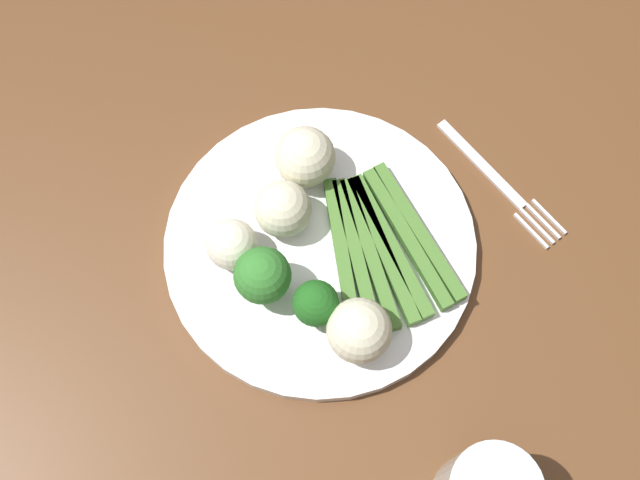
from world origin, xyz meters
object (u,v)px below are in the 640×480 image
(cauliflower_outer_edge, at_px, (359,331))
(fork, at_px, (499,182))
(plate, at_px, (320,245))
(broccoli_back_right, at_px, (316,304))
(cauliflower_near_fork, at_px, (305,157))
(asparagus_bundle, at_px, (381,246))
(cauliflower_near_center, at_px, (232,244))
(broccoli_front_left, at_px, (262,276))
(cauliflower_edge, at_px, (283,209))
(dining_table, at_px, (356,234))

(cauliflower_outer_edge, relative_size, fork, 0.35)
(fork, bearing_deg, plate, -106.85)
(broccoli_back_right, xyz_separation_m, cauliflower_near_fork, (-0.04, -0.14, 0.00))
(asparagus_bundle, relative_size, fork, 0.97)
(broccoli_back_right, relative_size, cauliflower_near_center, 1.07)
(cauliflower_near_center, bearing_deg, broccoli_back_right, 121.70)
(asparagus_bundle, bearing_deg, broccoli_front_left, -90.03)
(cauliflower_near_center, bearing_deg, asparagus_bundle, 161.00)
(asparagus_bundle, relative_size, cauliflower_outer_edge, 2.82)
(cauliflower_edge, bearing_deg, broccoli_back_right, 87.20)
(plate, bearing_deg, cauliflower_near_fork, -100.49)
(fork, bearing_deg, cauliflower_edge, -115.59)
(broccoli_back_right, xyz_separation_m, broccoli_front_left, (0.03, -0.04, 0.01))
(dining_table, height_order, plate, plate)
(plate, distance_m, broccoli_back_right, 0.08)
(cauliflower_edge, relative_size, fork, 0.32)
(dining_table, distance_m, asparagus_bundle, 0.14)
(cauliflower_outer_edge, bearing_deg, asparagus_bundle, -126.36)
(broccoli_back_right, xyz_separation_m, cauliflower_outer_edge, (-0.03, 0.04, -0.00))
(dining_table, relative_size, broccoli_front_left, 22.42)
(broccoli_front_left, relative_size, cauliflower_near_center, 1.32)
(broccoli_back_right, bearing_deg, asparagus_bundle, -155.32)
(cauliflower_near_center, bearing_deg, cauliflower_outer_edge, 123.04)
(cauliflower_outer_edge, bearing_deg, cauliflower_near_fork, -95.39)
(dining_table, distance_m, cauliflower_edge, 0.17)
(broccoli_front_left, relative_size, cauliflower_outer_edge, 1.10)
(cauliflower_outer_edge, xyz_separation_m, fork, (-0.19, -0.10, -0.04))
(plate, distance_m, fork, 0.19)
(broccoli_back_right, distance_m, fork, 0.23)
(plate, xyz_separation_m, cauliflower_edge, (0.02, -0.03, 0.03))
(asparagus_bundle, height_order, cauliflower_outer_edge, cauliflower_outer_edge)
(cauliflower_near_fork, xyz_separation_m, cauliflower_outer_edge, (0.02, 0.17, -0.00))
(broccoli_front_left, relative_size, cauliflower_edge, 1.17)
(plate, xyz_separation_m, broccoli_front_left, (0.06, 0.02, 0.04))
(cauliflower_near_center, bearing_deg, plate, 167.26)
(cauliflower_edge, height_order, cauliflower_near_center, cauliflower_edge)
(broccoli_front_left, xyz_separation_m, cauliflower_outer_edge, (-0.06, 0.07, -0.01))
(fork, bearing_deg, cauliflower_outer_edge, -79.68)
(plate, relative_size, fork, 1.78)
(broccoli_front_left, distance_m, cauliflower_outer_edge, 0.10)
(broccoli_front_left, distance_m, cauliflower_near_fork, 0.13)
(cauliflower_near_fork, xyz_separation_m, cauliflower_near_center, (0.09, 0.06, -0.01))
(cauliflower_near_fork, bearing_deg, cauliflower_outer_edge, 84.61)
(cauliflower_near_center, bearing_deg, cauliflower_edge, -164.60)
(cauliflower_near_fork, distance_m, fork, 0.19)
(plate, distance_m, cauliflower_near_center, 0.09)
(cauliflower_near_fork, bearing_deg, cauliflower_edge, 47.95)
(dining_table, relative_size, broccoli_back_right, 27.81)
(broccoli_back_right, height_order, broccoli_front_left, broccoli_front_left)
(cauliflower_near_fork, height_order, cauliflower_outer_edge, same)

